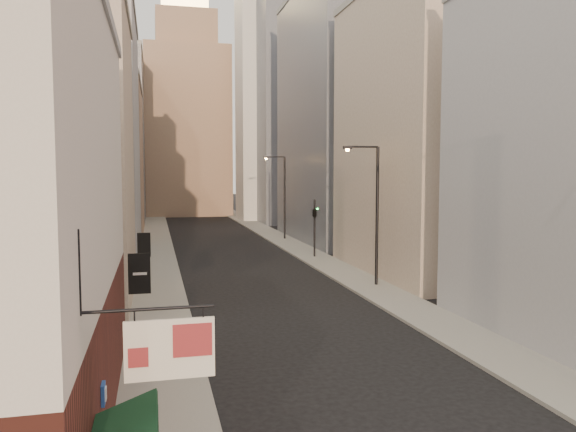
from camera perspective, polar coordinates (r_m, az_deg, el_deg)
The scene contains 14 objects.
sidewalk_left at distance 62.46m, azimuth -13.18°, elevation -2.29°, with size 3.00×140.00×0.15m, color gray.
sidewalk_right at distance 63.85m, azimuth -1.43°, elevation -2.03°, with size 3.00×140.00×0.15m, color gray.
left_bldg_beige at distance 33.47m, azimuth -22.63°, elevation 5.32°, with size 8.00×12.00×16.00m, color tan.
left_bldg_grey at distance 49.40m, azimuth -19.74°, elevation 7.34°, with size 8.00×16.00×20.00m, color #98999D.
left_bldg_tan at distance 67.26m, azimuth -18.04°, elevation 5.28°, with size 8.00×18.00×17.00m, color #9B7860.
left_bldg_wingrid at distance 87.33m, azimuth -17.06°, elevation 7.37°, with size 8.00×20.00×24.00m, color gray.
right_bldg_beige at distance 41.59m, azimuth 13.46°, elevation 8.07°, with size 8.00×16.00×20.00m, color tan.
right_bldg_wingrid at distance 60.31m, azimuth 4.76°, elevation 9.88°, with size 8.00×20.00×26.00m, color gray.
highrise at distance 90.44m, azimuth 2.80°, elevation 16.18°, with size 21.00×23.00×51.20m.
clock_tower at distance 99.74m, azimuth -10.27°, elevation 10.35°, with size 14.00×14.00×44.90m.
white_tower at distance 87.40m, azimuth -2.37°, elevation 11.90°, with size 8.00×8.00×41.50m.
streetlamp_mid at distance 35.84m, azimuth 8.70°, elevation 0.91°, with size 2.35×0.35×8.95m.
streetlamp_far at distance 60.26m, azimuth -0.56°, elevation 2.41°, with size 2.33×0.67×8.99m.
traffic_light_right at distance 47.52m, azimuth 2.72°, elevation 0.38°, with size 0.80×0.80×5.00m.
Camera 1 is at (-6.73, -7.04, 7.32)m, focal length 35.00 mm.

